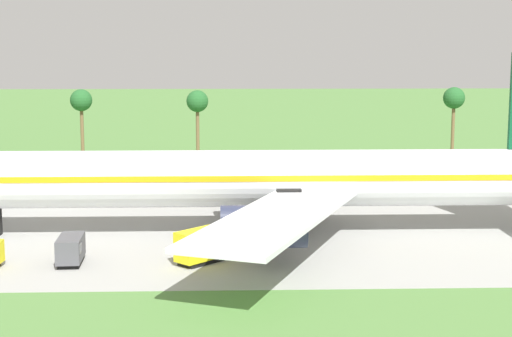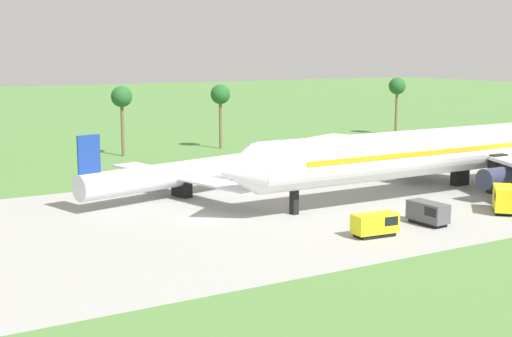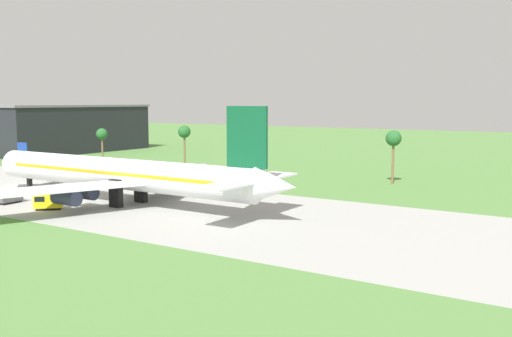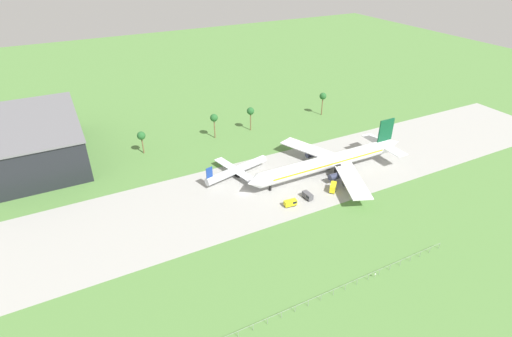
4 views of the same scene
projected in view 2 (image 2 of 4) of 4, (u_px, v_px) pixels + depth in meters
The scene contains 8 objects.
ground_plane at pixel (204, 220), 76.89m from camera, with size 600.00×600.00×0.00m, color #517F3D.
taxiway_strip at pixel (204, 219), 76.89m from camera, with size 320.00×44.00×0.02m.
jet_airliner at pixel (472, 148), 92.17m from camera, with size 73.16×54.95×18.10m.
regional_aircraft at pixel (181, 174), 88.26m from camera, with size 28.55×25.91×8.82m.
baggage_tug at pixel (429, 213), 74.34m from camera, with size 2.25×4.57×2.40m.
fuel_truck at pixel (503, 199), 79.82m from camera, with size 4.77×4.78×2.97m.
catering_van at pixel (376, 224), 69.78m from camera, with size 4.66×2.39×2.29m.
palm_tree_row at pixel (185, 98), 127.26m from camera, with size 99.05×3.60×12.28m.
Camera 2 is at (-33.07, -67.48, 18.10)m, focal length 50.00 mm.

